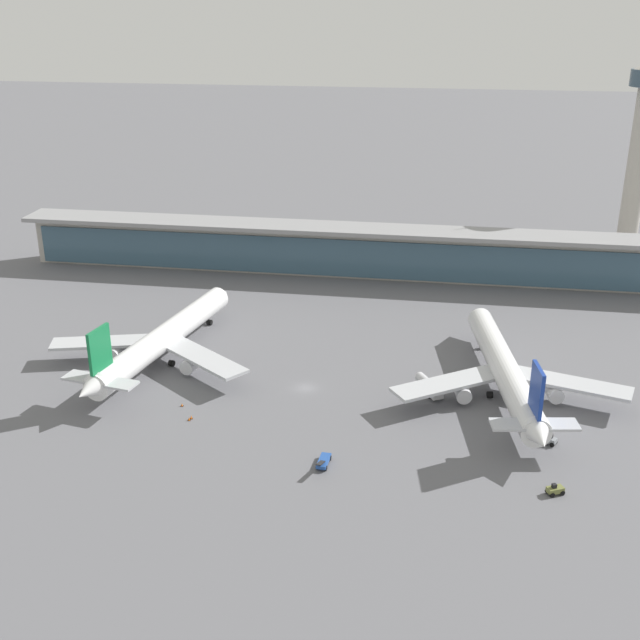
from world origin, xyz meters
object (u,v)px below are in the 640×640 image
service_truck_near_nose_olive (555,490)px  safety_cone_charlie (182,405)px  airliner_centre_stand (505,371)px  service_truck_mid_apron_white (428,385)px  airliner_left_stand (162,339)px  safety_cone_bravo (191,417)px  service_truck_under_wing_grey (549,440)px  safety_cone_alpha (189,419)px  service_truck_by_tail_blue (323,461)px

service_truck_near_nose_olive → safety_cone_charlie: 74.40m
airliner_centre_stand → service_truck_mid_apron_white: size_ratio=7.52×
service_truck_near_nose_olive → safety_cone_charlie: size_ratio=4.74×
airliner_left_stand → safety_cone_bravo: airliner_left_stand is taller
service_truck_near_nose_olive → service_truck_under_wing_grey: 16.52m
service_truck_under_wing_grey → airliner_left_stand: bearing=164.5°
airliner_left_stand → airliner_centre_stand: bearing=-3.1°
safety_cone_alpha → service_truck_by_tail_blue: bearing=-22.2°
airliner_centre_stand → safety_cone_bravo: 65.17m
airliner_centre_stand → safety_cone_bravo: bearing=-161.5°
service_truck_under_wing_grey → safety_cone_alpha: (-69.16, -2.26, -0.56)m
safety_cone_alpha → safety_cone_charlie: 6.31m
service_truck_by_tail_blue → safety_cone_alpha: (-28.70, 11.71, -0.49)m
service_truck_under_wing_grey → safety_cone_bravo: (-68.95, -1.52, -0.56)m
airliner_centre_stand → service_truck_by_tail_blue: (-33.13, -33.05, -4.59)m
airliner_centre_stand → safety_cone_charlie: bearing=-166.2°
airliner_left_stand → service_truck_under_wing_grey: bearing=-15.5°
safety_cone_alpha → service_truck_near_nose_olive: bearing=-11.8°
airliner_left_stand → safety_cone_charlie: bearing=-61.0°
service_truck_under_wing_grey → safety_cone_alpha: service_truck_under_wing_grey is taller
airliner_left_stand → safety_cone_alpha: (14.37, -25.47, -5.08)m
service_truck_by_tail_blue → safety_cone_bravo: 31.09m
service_truck_under_wing_grey → service_truck_mid_apron_white: bearing=142.9°
service_truck_under_wing_grey → service_truck_mid_apron_white: (-23.10, 17.47, 0.83)m
safety_cone_charlie → airliner_left_stand: bearing=119.0°
service_truck_near_nose_olive → service_truck_under_wing_grey: (0.66, 16.51, 0.00)m
safety_cone_bravo → safety_cone_charlie: size_ratio=1.00×
airliner_left_stand → service_truck_by_tail_blue: (43.07, -37.18, -4.59)m
airliner_left_stand → service_truck_near_nose_olive: bearing=-25.6°
airliner_centre_stand → safety_cone_alpha: airliner_centre_stand is taller
airliner_left_stand → service_truck_near_nose_olive: size_ratio=19.30×
service_truck_under_wing_grey → airliner_centre_stand: bearing=111.0°
airliner_left_stand → safety_cone_charlie: airliner_left_stand is taller
airliner_left_stand → safety_cone_bravo: 29.16m
safety_cone_alpha → safety_cone_bravo: 0.77m
service_truck_by_tail_blue → safety_cone_bravo: size_ratio=9.83×
airliner_centre_stand → airliner_left_stand: bearing=176.9°
service_truck_mid_apron_white → safety_cone_charlie: (-49.32, -14.33, -1.39)m
service_truck_mid_apron_white → safety_cone_alpha: bearing=-156.8°
safety_cone_charlie → service_truck_near_nose_olive: bearing=-15.3°
airliner_centre_stand → safety_cone_alpha: size_ratio=91.78×
service_truck_under_wing_grey → service_truck_by_tail_blue: size_ratio=0.48×
service_truck_under_wing_grey → service_truck_mid_apron_white: service_truck_mid_apron_white is taller
service_truck_near_nose_olive → safety_cone_charlie: (-71.75, 19.65, -0.56)m
service_truck_near_nose_olive → service_truck_under_wing_grey: same height
service_truck_by_tail_blue → service_truck_near_nose_olive: bearing=-3.7°
airliner_centre_stand → safety_cone_bravo: size_ratio=91.78×
airliner_left_stand → safety_cone_bravo: (14.58, -24.73, -5.08)m
airliner_left_stand → service_truck_by_tail_blue: bearing=-40.8°
service_truck_near_nose_olive → safety_cone_charlie: service_truck_near_nose_olive is taller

